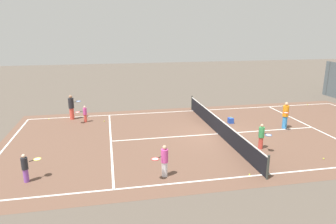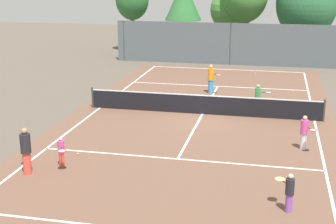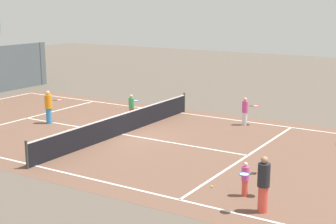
{
  "view_description": "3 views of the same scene",
  "coord_description": "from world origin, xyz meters",
  "px_view_note": "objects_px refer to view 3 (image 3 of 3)",
  "views": [
    {
      "loc": [
        16.66,
        -6.44,
        6.19
      ],
      "look_at": [
        -0.64,
        -2.97,
        1.37
      ],
      "focal_mm": 32.87,
      "sensor_mm": 36.0,
      "label": 1
    },
    {
      "loc": [
        3.51,
        -24.02,
        7.06
      ],
      "look_at": [
        -1.24,
        -2.55,
        0.75
      ],
      "focal_mm": 53.04,
      "sensor_mm": 36.0,
      "label": 2
    },
    {
      "loc": [
        -18.3,
        -13.9,
        6.12
      ],
      "look_at": [
        1.15,
        -1.86,
        1.09
      ],
      "focal_mm": 53.38,
      "sensor_mm": 36.0,
      "label": 3
    }
  ],
  "objects_px": {
    "player_5": "(246,178)",
    "player_3": "(132,107)",
    "tennis_ball_7": "(212,186)",
    "ball_crate": "(68,135)",
    "player_2": "(245,111)",
    "tennis_ball_0": "(188,114)",
    "tennis_ball_3": "(117,108)",
    "player_0": "(49,107)",
    "player_4": "(263,184)",
    "tennis_ball_1": "(83,146)",
    "tennis_ball_5": "(89,104)",
    "tennis_ball_6": "(2,103)"
  },
  "relations": [
    {
      "from": "player_2",
      "to": "tennis_ball_6",
      "type": "xyz_separation_m",
      "value": [
        -2.67,
        15.12,
        -0.71
      ]
    },
    {
      "from": "tennis_ball_3",
      "to": "tennis_ball_7",
      "type": "distance_m",
      "value": 13.54
    },
    {
      "from": "tennis_ball_0",
      "to": "player_4",
      "type": "bearing_deg",
      "value": -141.07
    },
    {
      "from": "ball_crate",
      "to": "tennis_ball_1",
      "type": "distance_m",
      "value": 1.54
    },
    {
      "from": "player_5",
      "to": "player_3",
      "type": "bearing_deg",
      "value": 54.31
    },
    {
      "from": "player_5",
      "to": "tennis_ball_3",
      "type": "xyz_separation_m",
      "value": [
        8.62,
        11.81,
        -0.57
      ]
    },
    {
      "from": "player_2",
      "to": "player_3",
      "type": "distance_m",
      "value": 5.98
    },
    {
      "from": "player_3",
      "to": "player_4",
      "type": "relative_size",
      "value": 0.79
    },
    {
      "from": "tennis_ball_0",
      "to": "tennis_ball_5",
      "type": "distance_m",
      "value": 6.58
    },
    {
      "from": "player_2",
      "to": "tennis_ball_1",
      "type": "distance_m",
      "value": 8.58
    },
    {
      "from": "player_2",
      "to": "tennis_ball_0",
      "type": "relative_size",
      "value": 21.67
    },
    {
      "from": "player_2",
      "to": "tennis_ball_5",
      "type": "height_order",
      "value": "player_2"
    },
    {
      "from": "player_0",
      "to": "tennis_ball_5",
      "type": "relative_size",
      "value": 25.99
    },
    {
      "from": "tennis_ball_3",
      "to": "player_0",
      "type": "bearing_deg",
      "value": 170.84
    },
    {
      "from": "tennis_ball_5",
      "to": "tennis_ball_7",
      "type": "xyz_separation_m",
      "value": [
        -8.56,
        -12.74,
        0.0
      ]
    },
    {
      "from": "player_5",
      "to": "ball_crate",
      "type": "bearing_deg",
      "value": 77.53
    },
    {
      "from": "tennis_ball_0",
      "to": "tennis_ball_3",
      "type": "distance_m",
      "value": 4.4
    },
    {
      "from": "player_3",
      "to": "player_5",
      "type": "relative_size",
      "value": 1.2
    },
    {
      "from": "player_0",
      "to": "tennis_ball_7",
      "type": "xyz_separation_m",
      "value": [
        -3.77,
        -11.29,
        -0.85
      ]
    },
    {
      "from": "player_5",
      "to": "tennis_ball_5",
      "type": "distance_m",
      "value": 16.49
    },
    {
      "from": "tennis_ball_6",
      "to": "tennis_ball_0",
      "type": "bearing_deg",
      "value": -73.98
    },
    {
      "from": "player_3",
      "to": "tennis_ball_7",
      "type": "relative_size",
      "value": 20.76
    },
    {
      "from": "player_2",
      "to": "tennis_ball_5",
      "type": "bearing_deg",
      "value": 91.09
    },
    {
      "from": "tennis_ball_0",
      "to": "tennis_ball_6",
      "type": "xyz_separation_m",
      "value": [
        -3.29,
        11.46,
        0.0
      ]
    },
    {
      "from": "player_0",
      "to": "tennis_ball_1",
      "type": "distance_m",
      "value": 5.0
    },
    {
      "from": "player_4",
      "to": "tennis_ball_7",
      "type": "xyz_separation_m",
      "value": [
        1.02,
        2.19,
        -0.86
      ]
    },
    {
      "from": "tennis_ball_5",
      "to": "player_3",
      "type": "bearing_deg",
      "value": -112.46
    },
    {
      "from": "player_0",
      "to": "player_2",
      "type": "height_order",
      "value": "player_0"
    },
    {
      "from": "player_0",
      "to": "player_5",
      "type": "bearing_deg",
      "value": -107.13
    },
    {
      "from": "ball_crate",
      "to": "tennis_ball_5",
      "type": "xyz_separation_m",
      "value": [
        6.53,
        4.36,
        -0.15
      ]
    },
    {
      "from": "tennis_ball_0",
      "to": "tennis_ball_6",
      "type": "relative_size",
      "value": 1.0
    },
    {
      "from": "player_3",
      "to": "tennis_ball_7",
      "type": "bearing_deg",
      "value": -129.3
    },
    {
      "from": "player_0",
      "to": "player_2",
      "type": "distance_m",
      "value": 10.07
    },
    {
      "from": "player_2",
      "to": "player_3",
      "type": "height_order",
      "value": "player_2"
    },
    {
      "from": "tennis_ball_1",
      "to": "player_5",
      "type": "bearing_deg",
      "value": -100.57
    },
    {
      "from": "player_3",
      "to": "ball_crate",
      "type": "distance_m",
      "value": 4.67
    },
    {
      "from": "tennis_ball_3",
      "to": "tennis_ball_5",
      "type": "bearing_deg",
      "value": 88.79
    },
    {
      "from": "player_5",
      "to": "tennis_ball_7",
      "type": "relative_size",
      "value": 17.29
    },
    {
      "from": "player_5",
      "to": "tennis_ball_0",
      "type": "height_order",
      "value": "player_5"
    },
    {
      "from": "player_0",
      "to": "ball_crate",
      "type": "distance_m",
      "value": 3.47
    },
    {
      "from": "player_2",
      "to": "tennis_ball_1",
      "type": "bearing_deg",
      "value": 148.93
    },
    {
      "from": "player_2",
      "to": "tennis_ball_6",
      "type": "distance_m",
      "value": 15.37
    },
    {
      "from": "player_3",
      "to": "tennis_ball_3",
      "type": "xyz_separation_m",
      "value": [
        1.85,
        2.38,
        -0.68
      ]
    },
    {
      "from": "tennis_ball_3",
      "to": "tennis_ball_5",
      "type": "distance_m",
      "value": 2.21
    },
    {
      "from": "tennis_ball_1",
      "to": "player_4",
      "type": "bearing_deg",
      "value": -105.02
    },
    {
      "from": "player_0",
      "to": "tennis_ball_7",
      "type": "bearing_deg",
      "value": -108.47
    },
    {
      "from": "player_2",
      "to": "tennis_ball_0",
      "type": "xyz_separation_m",
      "value": [
        0.62,
        3.66,
        -0.71
      ]
    },
    {
      "from": "player_0",
      "to": "player_2",
      "type": "xyz_separation_m",
      "value": [
        4.99,
        -8.75,
        -0.14
      ]
    },
    {
      "from": "ball_crate",
      "to": "tennis_ball_6",
      "type": "height_order",
      "value": "ball_crate"
    },
    {
      "from": "tennis_ball_3",
      "to": "player_5",
      "type": "bearing_deg",
      "value": -126.14
    }
  ]
}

